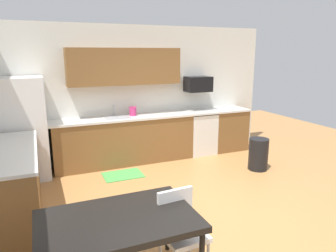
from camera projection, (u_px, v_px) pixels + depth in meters
The scene contains 18 objects.
ground_plane at pixel (196, 210), 4.41m from camera, with size 12.00×12.00×0.00m, color #B77F47.
wall_back at pixel (137, 93), 6.48m from camera, with size 5.80×0.10×2.70m, color silver.
cabinet_run_back at pixel (125, 141), 6.23m from camera, with size 2.74×0.60×0.90m, color brown.
cabinet_run_back_right at pixel (226, 130), 7.13m from camera, with size 0.81×0.60×0.90m, color brown.
cabinet_run_left at pixel (14, 185), 4.15m from camera, with size 0.60×2.00×0.90m, color brown.
countertop_back at pixel (143, 116), 6.26m from camera, with size 4.80×0.64×0.04m, color silver.
countertop_left at pixel (10, 151), 4.05m from camera, with size 0.64×2.00×0.04m, color silver.
upper_cabinets_back at pixel (125, 66), 6.04m from camera, with size 2.20×0.34×0.70m, color brown.
refrigerator at pixel (23, 129), 5.37m from camera, with size 0.76×0.70×1.77m, color white.
oven_range at pixel (199, 132), 6.86m from camera, with size 0.60×0.60×0.91m.
microwave at pixel (198, 84), 6.71m from camera, with size 0.54×0.36×0.32m, color black.
sink_basin at pixel (117, 120), 6.07m from camera, with size 0.48×0.40×0.14m, color #A5A8AD.
sink_faucet at pixel (114, 111), 6.20m from camera, with size 0.02×0.02×0.24m, color #B2B5BA.
dining_table at pixel (118, 224), 2.79m from camera, with size 1.40×0.90×0.73m.
chair_near_table at pixel (180, 226), 3.06m from camera, with size 0.43×0.43×0.85m.
trash_bin at pixel (258, 154), 5.89m from camera, with size 0.36×0.36×0.60m, color black.
floor_mat at pixel (123, 175), 5.66m from camera, with size 0.70×0.50×0.01m, color #4CA54C.
kettle at pixel (133, 112), 6.22m from camera, with size 0.14×0.14×0.20m, color #CC3372.
Camera 1 is at (-1.93, -3.55, 2.16)m, focal length 33.51 mm.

